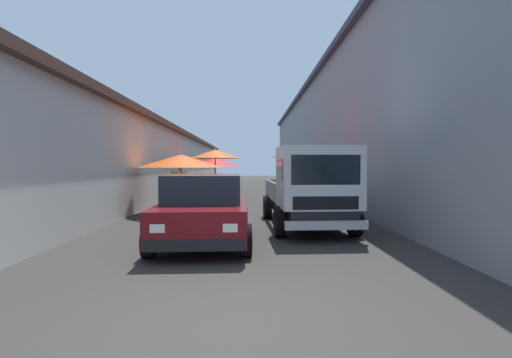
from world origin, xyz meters
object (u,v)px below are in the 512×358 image
Objects in this scene: fruit_stall_far_right at (214,165)px; delivery_truck at (311,190)px; hatchback_car at (204,208)px; fruit_stall_mid_lane at (215,161)px; vendor_by_crates at (179,183)px; plastic_stool at (312,196)px; fruit_stall_far_left at (182,166)px; fruit_stall_near_left at (305,163)px.

fruit_stall_far_right is 11.51m from delivery_truck.
fruit_stall_mid_lane is at bearing 3.66° from hatchback_car.
vendor_by_crates is (6.98, 1.86, 0.23)m from hatchback_car.
fruit_stall_far_left is at bearing 123.84° from plastic_stool.
fruit_stall_far_right reaches higher than hatchback_car.
hatchback_car is (-4.90, -1.37, -0.91)m from fruit_stall_far_left.
hatchback_car is 7.23m from vendor_by_crates.
fruit_stall_near_left is 3.57m from plastic_stool.
delivery_truck is (-3.68, -3.88, -0.61)m from fruit_stall_far_left.
delivery_truck is (-3.91, 0.41, -0.70)m from fruit_stall_near_left.
fruit_stall_mid_lane reaches higher than hatchback_car.
fruit_stall_near_left is (0.23, -4.29, 0.10)m from fruit_stall_far_left.
vendor_by_crates is at bearing 169.82° from fruit_stall_far_right.
vendor_by_crates is (2.08, 0.49, -0.68)m from fruit_stall_far_left.
fruit_stall_near_left is 3.99m from delivery_truck.
vendor_by_crates reaches higher than hatchback_car.
fruit_stall_near_left is 5.09m from fruit_stall_mid_lane.
delivery_truck is at bearing 170.35° from plastic_stool.
fruit_stall_mid_lane is at bearing 83.01° from plastic_stool.
delivery_truck reaches higher than plastic_stool.
fruit_stall_far_left is 0.58× the size of delivery_truck.
fruit_stall_near_left is 0.48× the size of delivery_truck.
fruit_stall_far_right is at bearing 6.17° from fruit_stall_mid_lane.
delivery_truck is 11.47× the size of plastic_stool.
fruit_stall_far_left is 6.65× the size of plastic_stool.
fruit_stall_far_left reaches higher than delivery_truck.
vendor_by_crates is at bearing 103.37° from plastic_stool.
fruit_stall_mid_lane reaches higher than fruit_stall_far_left.
fruit_stall_far_right is 6.21× the size of plastic_stool.
vendor_by_crates is 5.76m from plastic_stool.
hatchback_car is at bearing -176.34° from fruit_stall_mid_lane.
plastic_stool is at bearing -96.99° from fruit_stall_mid_lane.
fruit_stall_far_left is at bearing 93.02° from fruit_stall_near_left.
fruit_stall_far_right is 12.25m from hatchback_car.
fruit_stall_mid_lane reaches higher than fruit_stall_near_left.
fruit_stall_far_right reaches higher than fruit_stall_far_left.
fruit_stall_near_left is at bearing -29.65° from hatchback_car.
fruit_stall_far_left is 6.26m from plastic_stool.
fruit_stall_far_right reaches higher than vendor_by_crates.
fruit_stall_mid_lane is at bearing 43.22° from fruit_stall_near_left.
hatchback_car is at bearing 150.35° from fruit_stall_near_left.
fruit_stall_far_right is 8.04m from fruit_stall_near_left.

